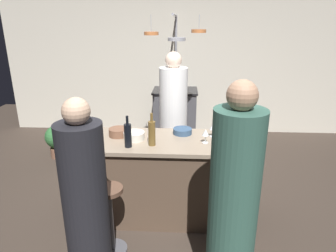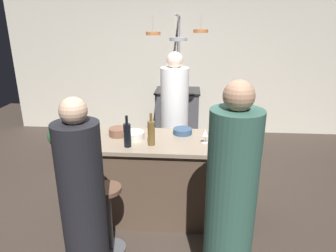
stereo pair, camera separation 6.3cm
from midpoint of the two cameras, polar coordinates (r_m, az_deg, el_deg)
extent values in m
plane|color=#382D26|center=(3.60, -0.66, -16.01)|extent=(9.00, 9.00, 0.00)
cube|color=beige|center=(5.84, 1.20, 11.57)|extent=(6.40, 0.16, 2.60)
cube|color=brown|center=(3.37, -0.69, -10.03)|extent=(1.72, 0.66, 0.86)
cube|color=gray|center=(3.18, -0.72, -2.94)|extent=(1.80, 0.72, 0.04)
cube|color=#47474C|center=(5.64, 0.99, 2.22)|extent=(0.76, 0.60, 0.86)
cube|color=black|center=(5.52, 1.02, 6.64)|extent=(0.80, 0.64, 0.03)
cylinder|color=white|center=(4.05, 0.53, 0.21)|extent=(0.36, 0.36, 1.52)
sphere|color=beige|center=(3.86, 0.57, 12.26)|extent=(0.21, 0.21, 0.21)
cylinder|color=#4C4C51|center=(2.92, 9.65, -17.83)|extent=(0.06, 0.06, 0.62)
cylinder|color=brown|center=(2.74, 10.04, -12.33)|extent=(0.26, 0.26, 0.04)
cylinder|color=#33594C|center=(2.36, 11.29, -15.04)|extent=(0.36, 0.36, 1.53)
sphere|color=tan|center=(2.01, 12.87, 5.60)|extent=(0.21, 0.21, 0.21)
cylinder|color=#4C4C51|center=(3.18, -10.93, -21.72)|extent=(0.28, 0.28, 0.02)
cylinder|color=#4C4C51|center=(2.98, -11.33, -17.06)|extent=(0.06, 0.06, 0.62)
cylinder|color=brown|center=(2.80, -11.78, -11.64)|extent=(0.26, 0.26, 0.04)
cylinder|color=black|center=(2.48, -15.76, -15.24)|extent=(0.34, 0.34, 1.41)
sphere|color=#D8AD8C|center=(2.14, -17.66, 2.64)|extent=(0.19, 0.19, 0.19)
cylinder|color=gray|center=(5.73, 1.13, 9.14)|extent=(0.04, 0.04, 2.15)
cylinder|color=gray|center=(4.91, 0.88, 20.06)|extent=(0.04, 1.46, 0.04)
cylinder|color=#B26638|center=(4.37, -3.58, 16.93)|extent=(0.20, 0.20, 0.04)
cylinder|color=gray|center=(4.35, -3.63, 18.53)|extent=(0.01, 0.01, 0.24)
cylinder|color=gray|center=(4.30, 1.19, 15.97)|extent=(0.24, 0.24, 0.04)
cylinder|color=gray|center=(4.33, 1.23, 18.08)|extent=(0.01, 0.01, 0.32)
cylinder|color=#B26638|center=(4.38, 5.36, 17.31)|extent=(0.20, 0.20, 0.04)
cylinder|color=gray|center=(4.33, 5.42, 18.69)|extent=(0.01, 0.01, 0.21)
cylinder|color=brown|center=(5.21, -20.13, -4.57)|extent=(0.24, 0.24, 0.16)
sphere|color=#2D6633|center=(5.12, -20.46, -1.90)|extent=(0.36, 0.36, 0.36)
cylinder|color=#382319|center=(3.00, 10.85, -2.13)|extent=(0.05, 0.05, 0.21)
cylinder|color=black|center=(2.99, -8.13, -1.82)|extent=(0.07, 0.07, 0.23)
cylinder|color=black|center=(2.93, -8.27, 1.09)|extent=(0.03, 0.03, 0.08)
cylinder|color=brown|center=(3.00, -3.65, -1.40)|extent=(0.07, 0.07, 0.25)
cylinder|color=brown|center=(2.95, -3.71, 1.62)|extent=(0.03, 0.03, 0.08)
cylinder|color=#143319|center=(3.03, 12.76, -1.86)|extent=(0.07, 0.07, 0.23)
cylinder|color=#143319|center=(2.97, 12.98, 0.96)|extent=(0.03, 0.03, 0.08)
cylinder|color=silver|center=(3.28, 7.77, -1.94)|extent=(0.06, 0.06, 0.01)
cylinder|color=silver|center=(3.27, 7.80, -1.28)|extent=(0.01, 0.01, 0.07)
cone|color=silver|center=(3.25, 7.85, -0.12)|extent=(0.07, 0.07, 0.06)
cylinder|color=silver|center=(3.11, 6.41, -3.12)|extent=(0.06, 0.06, 0.01)
cylinder|color=silver|center=(3.09, 6.43, -2.43)|extent=(0.01, 0.01, 0.07)
cone|color=silver|center=(3.07, 6.48, -1.21)|extent=(0.07, 0.07, 0.06)
cylinder|color=silver|center=(3.36, 11.22, -1.63)|extent=(0.06, 0.06, 0.01)
cylinder|color=silver|center=(3.35, 11.26, -0.98)|extent=(0.01, 0.01, 0.07)
cone|color=silver|center=(3.33, 11.34, 0.15)|extent=(0.07, 0.07, 0.06)
cylinder|color=brown|center=(3.31, -9.75, -1.14)|extent=(0.21, 0.21, 0.08)
cylinder|color=silver|center=(3.19, -6.93, -1.83)|extent=(0.22, 0.22, 0.08)
cylinder|color=#334C6B|center=(3.33, 2.19, -0.96)|extent=(0.21, 0.21, 0.06)
camera|label=1|loc=(0.03, -90.55, -0.19)|focal=32.53mm
camera|label=2|loc=(0.03, 89.45, 0.19)|focal=32.53mm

